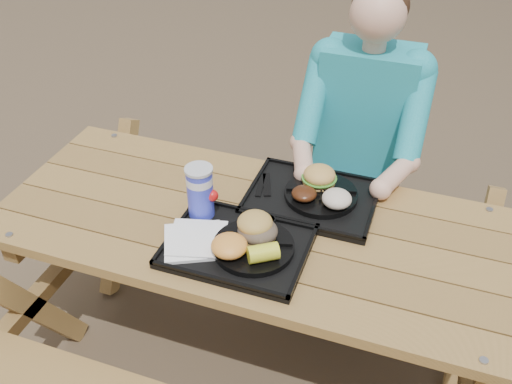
% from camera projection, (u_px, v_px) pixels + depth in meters
% --- Properties ---
extents(ground, '(60.00, 60.00, 0.00)m').
position_uv_depth(ground, '(256.00, 359.00, 2.39)').
color(ground, '#999999').
rests_on(ground, ground).
extents(picnic_table, '(1.80, 1.49, 0.75)m').
position_uv_depth(picnic_table, '(256.00, 298.00, 2.17)').
color(picnic_table, '#999999').
rests_on(picnic_table, ground).
extents(tray_near, '(0.45, 0.35, 0.02)m').
position_uv_depth(tray_near, '(238.00, 246.00, 1.83)').
color(tray_near, black).
rests_on(tray_near, picnic_table).
extents(tray_far, '(0.45, 0.35, 0.02)m').
position_uv_depth(tray_far, '(312.00, 199.00, 2.03)').
color(tray_far, black).
rests_on(tray_far, picnic_table).
extents(plate_near, '(0.26, 0.26, 0.02)m').
position_uv_depth(plate_near, '(253.00, 247.00, 1.80)').
color(plate_near, black).
rests_on(plate_near, tray_near).
extents(plate_far, '(0.26, 0.26, 0.02)m').
position_uv_depth(plate_far, '(321.00, 194.00, 2.02)').
color(plate_far, black).
rests_on(plate_far, tray_far).
extents(napkin_stack, '(0.25, 0.25, 0.02)m').
position_uv_depth(napkin_stack, '(193.00, 240.00, 1.82)').
color(napkin_stack, white).
rests_on(napkin_stack, tray_near).
extents(soda_cup, '(0.09, 0.09, 0.18)m').
position_uv_depth(soda_cup, '(200.00, 193.00, 1.90)').
color(soda_cup, '#1C27D6').
rests_on(soda_cup, tray_near).
extents(condiment_bbq, '(0.05, 0.05, 0.03)m').
position_uv_depth(condiment_bbq, '(251.00, 218.00, 1.91)').
color(condiment_bbq, black).
rests_on(condiment_bbq, tray_near).
extents(condiment_mustard, '(0.05, 0.05, 0.03)m').
position_uv_depth(condiment_mustard, '(268.00, 222.00, 1.89)').
color(condiment_mustard, yellow).
rests_on(condiment_mustard, tray_near).
extents(sandwich, '(0.12, 0.12, 0.12)m').
position_uv_depth(sandwich, '(258.00, 222.00, 1.79)').
color(sandwich, '#C19344').
rests_on(sandwich, plate_near).
extents(mac_cheese, '(0.11, 0.11, 0.06)m').
position_uv_depth(mac_cheese, '(229.00, 246.00, 1.75)').
color(mac_cheese, '#F7A641').
rests_on(mac_cheese, plate_near).
extents(corn_cob, '(0.13, 0.13, 0.05)m').
position_uv_depth(corn_cob, '(263.00, 253.00, 1.72)').
color(corn_cob, yellow).
rests_on(corn_cob, plate_near).
extents(cutlery_far, '(0.07, 0.14, 0.01)m').
position_uv_depth(cutlery_far, '(267.00, 184.00, 2.08)').
color(cutlery_far, black).
rests_on(cutlery_far, tray_far).
extents(burger, '(0.12, 0.12, 0.11)m').
position_uv_depth(burger, '(320.00, 171.00, 2.02)').
color(burger, gold).
rests_on(burger, plate_far).
extents(baked_beans, '(0.09, 0.09, 0.04)m').
position_uv_depth(baked_beans, '(304.00, 194.00, 1.97)').
color(baked_beans, '#421E0D').
rests_on(baked_beans, plate_far).
extents(potato_salad, '(0.10, 0.10, 0.06)m').
position_uv_depth(potato_salad, '(337.00, 199.00, 1.94)').
color(potato_salad, beige).
rests_on(potato_salad, plate_far).
extents(diner, '(0.48, 0.84, 1.28)m').
position_uv_depth(diner, '(360.00, 157.00, 2.47)').
color(diner, teal).
rests_on(diner, ground).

